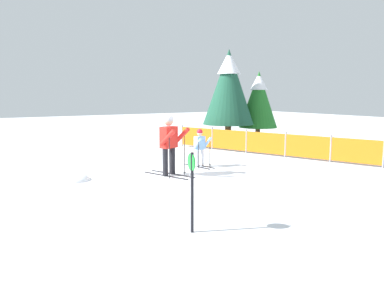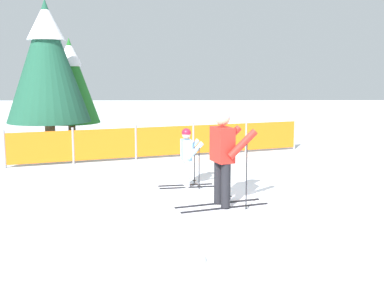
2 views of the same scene
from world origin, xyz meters
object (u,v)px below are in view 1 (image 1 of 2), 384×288
skier_adult (169,139)px  safety_fence (265,143)px  skier_child (200,145)px  conifer_far (229,86)px  conifer_near (258,99)px  trail_marker (192,183)px

skier_adult → safety_fence: 4.79m
skier_child → safety_fence: bearing=90.1°
conifer_far → conifer_near: size_ratio=1.28×
trail_marker → skier_child: bearing=145.4°
conifer_far → skier_child: bearing=-46.5°
conifer_far → skier_adult: bearing=-50.8°
safety_fence → skier_adult: bearing=-75.8°
safety_fence → conifer_far: bearing=166.7°
skier_adult → conifer_near: bearing=100.9°
conifer_near → trail_marker: size_ratio=2.49×
skier_adult → trail_marker: size_ratio=1.27×
skier_child → trail_marker: size_ratio=0.89×
skier_adult → safety_fence: bearing=84.3°
safety_fence → conifer_far: conifer_far is taller
skier_adult → conifer_near: size_ratio=0.51×
conifer_far → trail_marker: (8.33, -7.12, -1.77)m
conifer_near → trail_marker: conifer_near is taller
skier_child → conifer_near: conifer_near is taller
skier_child → safety_fence: (-0.57, 3.23, -0.23)m
safety_fence → conifer_near: conifer_near is taller
skier_child → trail_marker: 5.53m
conifer_far → safety_fence: bearing=-13.3°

